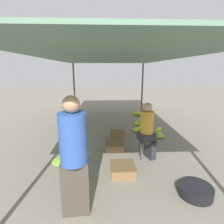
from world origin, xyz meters
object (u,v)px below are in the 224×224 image
Objects in this scene: crate_near at (115,146)px; crate_mid at (123,169)px; basin_black at (195,190)px; banana_pile_right_3 at (142,123)px; stool at (146,143)px; banana_pile_left_1 at (79,123)px; banana_pile_left_2 at (79,115)px; banana_pile_left_0 at (66,160)px; vendor_foreground at (74,156)px; banana_pile_right_2 at (141,129)px; crate_far at (117,134)px; banana_pile_right_0 at (158,134)px; banana_pile_right_1 at (139,113)px; vendor_seated at (148,130)px.

crate_mid reaches higher than crate_near.
banana_pile_right_3 is (-0.09, 3.88, -0.01)m from basin_black.
stool is 0.89m from crate_near.
banana_pile_right_3 reaches higher than banana_pile_left_1.
banana_pile_left_2 is at bearing 120.50° from stool.
banana_pile_right_3 is 1.25× the size of crate_near.
banana_pile_left_0 is (-2.41, 1.14, -0.00)m from basin_black.
banana_pile_left_0 is (-0.46, 1.40, -0.83)m from vendor_foreground.
banana_pile_right_2 is 1.24× the size of crate_far.
banana_pile_right_1 is (-0.08, 2.70, -0.02)m from banana_pile_right_0.
crate_far reaches higher than banana_pile_left_1.
banana_pile_right_0 is (2.79, -2.33, -0.02)m from banana_pile_left_2.
banana_pile_right_3 is (2.55, -1.05, -0.04)m from banana_pile_left_2.
vendor_seated is at bearing -98.47° from banana_pile_right_1.
banana_pile_left_0 is at bearing -150.18° from banana_pile_right_0.
basin_black is at bearing -57.79° from banana_pile_left_1.
stool is 4.16m from banana_pile_left_2.
banana_pile_left_1 is (-1.99, 2.63, -0.65)m from vendor_seated.
banana_pile_left_1 is 1.49× the size of crate_far.
banana_pile_right_2 is at bearing -98.98° from banana_pile_right_1.
crate_near is 1.10× the size of crate_far.
banana_pile_left_0 is 2.95m from banana_pile_right_0.
banana_pile_left_0 is 3.80m from banana_pile_left_2.
crate_far is (1.39, -1.31, 0.04)m from banana_pile_left_1.
banana_pile_left_2 reaches higher than banana_pile_left_1.
vendor_seated is at bearing 6.25° from banana_pile_left_0.
banana_pile_left_2 reaches higher than crate_mid.
banana_pile_left_0 is 1.33m from crate_near.
banana_pile_left_0 reaches higher than banana_pile_left_1.
vendor_foreground is at bearing -82.38° from banana_pile_left_2.
crate_near is at bearing -66.06° from banana_pile_left_2.
banana_pile_right_1 is 1.18× the size of crate_far.
crate_mid is at bearing -20.76° from banana_pile_left_0.
banana_pile_right_2 is (2.38, -1.79, -0.04)m from banana_pile_left_2.
crate_mid is at bearing 49.63° from vendor_foreground.
vendor_seated is (0.02, -0.01, 0.35)m from stool.
banana_pile_left_1 is at bearing 152.66° from banana_pile_right_0.
banana_pile_right_3 is at bearing 80.06° from stool.
banana_pile_right_3 is 3.39m from crate_mid.
vendor_seated is 3.00× the size of crate_far.
crate_far is at bearing -150.78° from banana_pile_right_2.
banana_pile_left_2 is (-0.14, 0.96, 0.06)m from banana_pile_left_1.
vendor_seated is at bearing 46.45° from crate_mid.
banana_pile_right_1 is at bearing 70.02° from vendor_foreground.
vendor_seated is at bearing -99.50° from banana_pile_right_3.
vendor_seated is 2.19× the size of banana_pile_right_3.
crate_mid is (0.79, 0.93, -0.81)m from vendor_foreground.
basin_black is 0.94× the size of banana_pile_left_0.
crate_far is at bearing 88.77° from crate_mid.
vendor_foreground is 3.25× the size of banana_pile_left_2.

